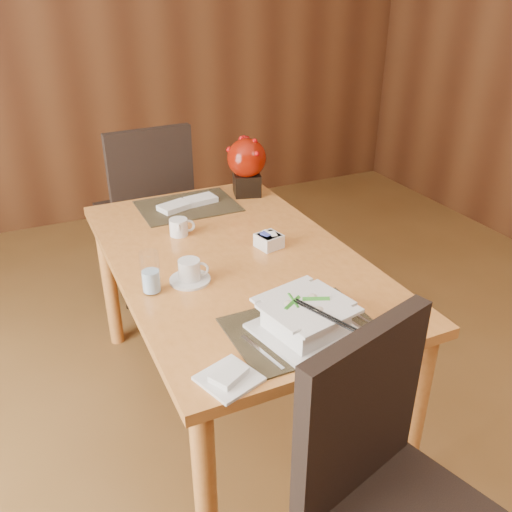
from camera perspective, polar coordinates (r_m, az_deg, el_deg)
name	(u,v)px	position (r m, az deg, el deg)	size (l,w,h in m)	color
ground	(301,505)	(2.19, 4.78, -24.63)	(6.00, 6.00, 0.00)	brown
back_wall	(96,27)	(4.21, -16.48, 22.14)	(5.00, 0.02, 2.80)	#552F18
dining_table	(234,277)	(2.17, -2.34, -2.20)	(0.90, 1.50, 0.75)	#CD7E39
placemat_near	(303,329)	(1.70, 4.94, -7.65)	(0.45, 0.33, 0.01)	black
placemat_far	(188,206)	(2.59, -7.17, 5.24)	(0.45, 0.33, 0.01)	black
soup_setting	(305,319)	(1.65, 5.23, -6.63)	(0.32, 0.32, 0.11)	silver
coffee_cup	(190,272)	(1.94, -7.01, -1.71)	(0.15, 0.15, 0.08)	silver
water_glass	(150,273)	(1.88, -11.06, -1.72)	(0.07, 0.07, 0.15)	silver
creamer_jug	(179,227)	(2.29, -8.15, 3.03)	(0.10, 0.10, 0.07)	silver
sugar_caddy	(269,241)	(2.17, 1.37, 1.61)	(0.09, 0.09, 0.05)	silver
berry_decor	(247,163)	(2.67, -0.98, 9.74)	(0.19, 0.19, 0.28)	black
napkins_far	(190,203)	(2.59, -6.99, 5.60)	(0.29, 0.10, 0.03)	silver
bread_plate	(229,379)	(1.51, -2.86, -12.78)	(0.15, 0.15, 0.01)	silver
near_chair	(391,491)	(1.54, 14.05, -22.90)	(0.57, 0.57, 0.99)	black
far_chair	(147,203)	(3.13, -11.37, 5.49)	(0.50, 0.51, 1.03)	black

